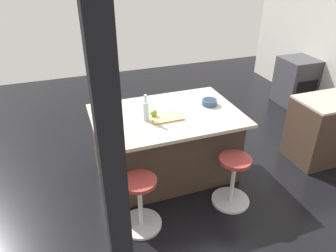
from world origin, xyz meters
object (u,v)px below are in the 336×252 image
(oven_range, at_px, (296,81))
(kitchen_island, at_px, (165,144))
(fruit_bowl, at_px, (209,102))
(stool_middle, at_px, (140,205))
(water_bottle, at_px, (146,110))
(apple_green, at_px, (154,113))
(cutting_board, at_px, (166,117))
(stool_by_window, at_px, (233,182))

(oven_range, distance_m, kitchen_island, 3.29)
(fruit_bowl, bearing_deg, kitchen_island, 1.13)
(stool_middle, bearing_deg, fruit_bowl, -145.56)
(water_bottle, bearing_deg, stool_middle, 67.03)
(apple_green, bearing_deg, stool_middle, 61.27)
(water_bottle, bearing_deg, kitchen_island, -156.91)
(oven_range, distance_m, water_bottle, 3.63)
(fruit_bowl, bearing_deg, cutting_board, 13.64)
(oven_range, height_order, stool_middle, oven_range)
(kitchen_island, height_order, apple_green, apple_green)
(fruit_bowl, bearing_deg, apple_green, 6.79)
(stool_by_window, height_order, fruit_bowl, fruit_bowl)
(stool_by_window, bearing_deg, kitchen_island, -54.56)
(oven_range, distance_m, apple_green, 3.52)
(apple_green, bearing_deg, kitchen_island, -155.00)
(stool_middle, distance_m, cutting_board, 1.02)
(oven_range, relative_size, stool_middle, 1.41)
(oven_range, xyz_separation_m, kitchen_island, (3.04, 1.27, 0.02))
(kitchen_island, bearing_deg, fruit_bowl, -178.87)
(kitchen_island, xyz_separation_m, cutting_board, (0.03, 0.14, 0.46))
(stool_by_window, distance_m, apple_green, 1.20)
(stool_middle, height_order, apple_green, apple_green)
(stool_by_window, distance_m, cutting_board, 1.05)
(stool_middle, bearing_deg, cutting_board, -129.21)
(oven_range, distance_m, stool_middle, 4.12)
(stool_by_window, xyz_separation_m, water_bottle, (0.81, -0.65, 0.74))
(oven_range, bearing_deg, kitchen_island, 22.74)
(cutting_board, relative_size, apple_green, 4.48)
(cutting_board, xyz_separation_m, apple_green, (0.13, -0.06, 0.05))
(apple_green, bearing_deg, fruit_bowl, -173.21)
(stool_middle, height_order, cutting_board, cutting_board)
(kitchen_island, relative_size, stool_middle, 2.82)
(cutting_board, bearing_deg, oven_range, -155.31)
(fruit_bowl, bearing_deg, stool_middle, 34.44)
(kitchen_island, relative_size, apple_green, 21.52)
(cutting_board, distance_m, fruit_bowl, 0.64)
(apple_green, bearing_deg, water_bottle, 19.78)
(cutting_board, bearing_deg, apple_green, -24.44)
(stool_by_window, relative_size, stool_middle, 1.00)
(stool_by_window, relative_size, apple_green, 7.63)
(oven_range, height_order, water_bottle, water_bottle)
(oven_range, height_order, fruit_bowl, fruit_bowl)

